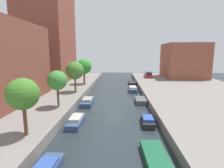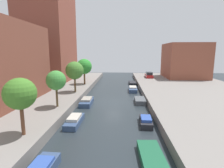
% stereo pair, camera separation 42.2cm
% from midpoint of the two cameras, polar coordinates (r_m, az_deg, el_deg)
% --- Properties ---
extents(ground_plane, '(84.00, 84.00, 0.00)m').
position_cam_midpoint_polar(ground_plane, '(27.33, 0.79, -5.89)').
color(ground_plane, '#232B30').
extents(quay_left, '(20.00, 64.00, 1.00)m').
position_cam_midpoint_polar(quay_left, '(31.57, -27.62, -3.94)').
color(quay_left, gray).
rests_on(quay_left, ground_plane).
extents(quay_right, '(20.00, 64.00, 1.00)m').
position_cam_midpoint_polar(quay_right, '(30.55, 30.28, -4.61)').
color(quay_right, gray).
rests_on(quay_right, ground_plane).
extents(apartment_tower_far, '(10.00, 13.22, 26.76)m').
position_cam_midpoint_polar(apartment_tower_far, '(45.61, -19.91, 18.13)').
color(apartment_tower_far, brown).
rests_on(apartment_tower_far, quay_left).
extents(low_block_right, '(10.00, 10.87, 8.99)m').
position_cam_midpoint_polar(low_block_right, '(51.01, 22.70, 7.01)').
color(low_block_right, brown).
rests_on(low_block_right, quay_right).
extents(street_tree_0, '(2.49, 2.49, 4.63)m').
position_cam_midpoint_polar(street_tree_0, '(15.28, -26.97, -2.92)').
color(street_tree_0, brown).
rests_on(street_tree_0, quay_left).
extents(street_tree_1, '(2.36, 2.36, 4.45)m').
position_cam_midpoint_polar(street_tree_1, '(22.04, -17.19, 1.09)').
color(street_tree_1, brown).
rests_on(street_tree_1, quay_left).
extents(street_tree_2, '(3.00, 3.00, 5.12)m').
position_cam_midpoint_polar(street_tree_2, '(30.01, -11.66, 4.28)').
color(street_tree_2, brown).
rests_on(street_tree_2, quay_left).
extents(street_tree_3, '(3.20, 3.20, 5.31)m').
position_cam_midpoint_polar(street_tree_3, '(37.45, -8.69, 5.61)').
color(street_tree_3, brown).
rests_on(street_tree_3, quay_left).
extents(parked_car, '(1.80, 4.56, 1.51)m').
position_cam_midpoint_polar(parked_car, '(48.32, 12.14, 2.81)').
color(parked_car, maroon).
rests_on(parked_car, quay_right).
extents(moored_boat_left_1, '(1.38, 3.94, 0.89)m').
position_cam_midpoint_polar(moored_boat_left_1, '(19.50, -11.46, -11.58)').
color(moored_boat_left_1, '#33476B').
rests_on(moored_boat_left_1, ground_plane).
extents(moored_boat_left_2, '(1.62, 4.32, 0.93)m').
position_cam_midpoint_polar(moored_boat_left_2, '(26.35, -7.75, -5.68)').
color(moored_boat_left_2, '#33476B').
rests_on(moored_boat_left_2, ground_plane).
extents(moored_boat_right_1, '(1.78, 4.40, 0.59)m').
position_cam_midpoint_polar(moored_boat_right_1, '(13.46, 13.89, -22.62)').
color(moored_boat_right_1, '#195638').
rests_on(moored_boat_right_1, ground_plane).
extents(moored_boat_right_2, '(1.36, 3.23, 0.89)m').
position_cam_midpoint_polar(moored_boat_right_2, '(19.36, 11.51, -11.73)').
color(moored_boat_right_2, '#232328').
rests_on(moored_boat_right_2, ground_plane).
extents(moored_boat_right_3, '(1.58, 3.29, 0.69)m').
position_cam_midpoint_polar(moored_boat_right_3, '(27.17, 9.52, -5.37)').
color(moored_boat_right_3, '#4C5156').
rests_on(moored_boat_right_3, ground_plane).
extents(moored_boat_right_4, '(1.72, 4.40, 0.91)m').
position_cam_midpoint_polar(moored_boat_right_4, '(35.22, 7.13, -1.67)').
color(moored_boat_right_4, '#33476B').
rests_on(moored_boat_right_4, ground_plane).
extents(moored_boat_right_5, '(1.80, 3.70, 0.64)m').
position_cam_midpoint_polar(moored_boat_right_5, '(42.54, 6.95, 0.24)').
color(moored_boat_right_5, '#232328').
rests_on(moored_boat_right_5, ground_plane).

